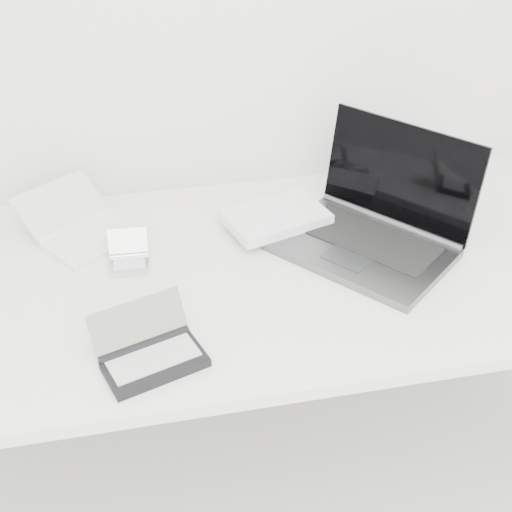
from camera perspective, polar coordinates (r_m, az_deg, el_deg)
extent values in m
cube|color=white|center=(1.65, 0.74, -1.22)|extent=(1.60, 0.80, 0.03)
cylinder|color=silver|center=(2.37, 16.79, -1.18)|extent=(0.04, 0.04, 0.70)
cube|color=#57595C|center=(1.70, 8.41, 0.51)|extent=(0.46, 0.47, 0.02)
cube|color=black|center=(1.72, 9.10, 1.40)|extent=(0.32, 0.34, 0.00)
cube|color=black|center=(1.75, 11.51, 6.42)|extent=(0.29, 0.33, 0.25)
cylinder|color=#57595C|center=(1.79, 10.68, 2.70)|extent=(0.26, 0.31, 0.02)
cube|color=#3C4042|center=(1.65, 7.26, -0.17)|extent=(0.12, 0.12, 0.00)
cube|color=silver|center=(1.76, 1.57, 3.15)|extent=(0.28, 0.22, 0.03)
cube|color=white|center=(1.75, 1.57, 3.51)|extent=(0.27, 0.22, 0.00)
cube|color=white|center=(1.76, -12.83, 1.29)|extent=(0.26, 0.24, 0.02)
cube|color=silver|center=(1.77, -13.14, 1.71)|extent=(0.20, 0.18, 0.00)
cube|color=silver|center=(1.84, -15.40, 3.97)|extent=(0.24, 0.22, 0.08)
cylinder|color=white|center=(1.81, -14.20, 2.36)|extent=(0.18, 0.13, 0.02)
cube|color=silver|center=(1.66, -10.09, -0.83)|extent=(0.09, 0.07, 0.01)
cube|color=#BBBBBF|center=(1.65, -10.12, -0.61)|extent=(0.07, 0.04, 0.00)
cube|color=gray|center=(1.68, -10.22, 1.14)|extent=(0.09, 0.04, 0.06)
cylinder|color=silver|center=(1.68, -10.12, 0.02)|extent=(0.09, 0.02, 0.01)
cube|color=black|center=(1.39, -8.06, -8.57)|extent=(0.21, 0.16, 0.02)
cube|color=#A2A2A2|center=(1.39, -8.18, -8.13)|extent=(0.19, 0.12, 0.00)
cube|color=slate|center=(1.42, -9.42, -5.30)|extent=(0.20, 0.10, 0.08)
cylinder|color=black|center=(1.42, -8.90, -7.07)|extent=(0.18, 0.08, 0.02)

